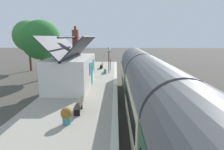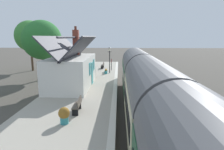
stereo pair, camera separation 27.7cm
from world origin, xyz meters
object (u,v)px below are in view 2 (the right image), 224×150
object	(u,v)px
planter_bench_right	(106,71)
tree_far_left	(42,40)
bench_mid_platform	(78,105)
tree_distant	(30,36)
planter_by_door	(86,67)
planter_corner_building	(92,71)
planter_edge_far	(64,115)
station_sign_board	(111,62)
train	(151,99)
bench_near_building	(103,65)
lamp_post_platform	(110,55)
station_building	(72,70)

from	to	relation	value
planter_bench_right	tree_far_left	distance (m)	9.03
bench_mid_platform	planter_bench_right	distance (m)	13.02
tree_far_left	tree_distant	bearing A→B (deg)	33.96
planter_by_door	planter_corner_building	size ratio (longest dim) A/B	0.89
planter_edge_far	station_sign_board	world-z (taller)	station_sign_board
planter_bench_right	tree_distant	xyz separation A→B (m)	(7.23, 12.69, 4.39)
bench_mid_platform	tree_distant	xyz separation A→B (m)	(20.22, 11.81, 4.19)
train	planter_corner_building	bearing A→B (deg)	19.92
tree_far_left	tree_distant	size ratio (longest dim) A/B	0.94
bench_near_building	tree_distant	size ratio (longest dim) A/B	0.17
planter_corner_building	planter_by_door	bearing A→B (deg)	26.57
bench_near_building	planter_corner_building	distance (m)	4.00
planter_corner_building	lamp_post_platform	xyz separation A→B (m)	(0.06, -2.23, 2.07)
planter_bench_right	planter_by_door	world-z (taller)	planter_by_door
bench_near_building	planter_corner_building	xyz separation A→B (m)	(-3.85, 1.05, -0.22)
tree_far_left	planter_corner_building	bearing A→B (deg)	-92.82
planter_bench_right	bench_mid_platform	bearing A→B (deg)	176.14
station_sign_board	lamp_post_platform	bearing A→B (deg)	176.68
bench_near_building	planter_by_door	size ratio (longest dim) A/B	1.62
planter_by_door	station_sign_board	bearing A→B (deg)	-93.85
train	bench_near_building	size ratio (longest dim) A/B	17.59
bench_mid_platform	planter_bench_right	xyz separation A→B (m)	(12.99, -0.88, -0.19)
station_building	bench_mid_platform	distance (m)	6.94
planter_by_door	lamp_post_platform	world-z (taller)	lamp_post_platform
planter_by_door	station_sign_board	world-z (taller)	station_sign_board
bench_mid_platform	planter_by_door	distance (m)	15.92
planter_edge_far	station_sign_board	size ratio (longest dim) A/B	0.58
train	tree_far_left	xyz separation A→B (m)	(14.53, 11.53, 2.89)
train	lamp_post_platform	distance (m)	14.61
tree_far_left	tree_distant	distance (m)	8.14
planter_corner_building	station_sign_board	xyz separation A→B (m)	(2.35, -2.36, 0.93)
planter_edge_far	lamp_post_platform	distance (m)	15.07
lamp_post_platform	tree_far_left	xyz separation A→B (m)	(0.26, 8.61, 1.82)
station_building	bench_near_building	size ratio (longest dim) A/B	5.74
planter_edge_far	planter_corner_building	bearing A→B (deg)	2.00
planter_bench_right	planter_edge_far	bearing A→B (deg)	175.11
station_building	planter_edge_far	bearing A→B (deg)	-169.84
train	station_sign_board	bearing A→B (deg)	9.57
station_building	lamp_post_platform	size ratio (longest dim) A/B	2.45
train	planter_corner_building	world-z (taller)	train
tree_far_left	tree_distant	xyz separation A→B (m)	(6.74, 4.54, 0.52)
planter_edge_far	tree_distant	bearing A→B (deg)	27.62
planter_corner_building	lamp_post_platform	size ratio (longest dim) A/B	0.30
planter_bench_right	planter_edge_far	world-z (taller)	planter_edge_far
train	station_building	distance (m)	9.79
bench_mid_platform	planter_edge_far	size ratio (longest dim) A/B	1.55
planter_by_door	tree_distant	distance (m)	11.42
planter_edge_far	planter_by_door	size ratio (longest dim) A/B	1.06
tree_distant	lamp_post_platform	bearing A→B (deg)	-118.02
station_building	bench_near_building	bearing A→B (deg)	-10.88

